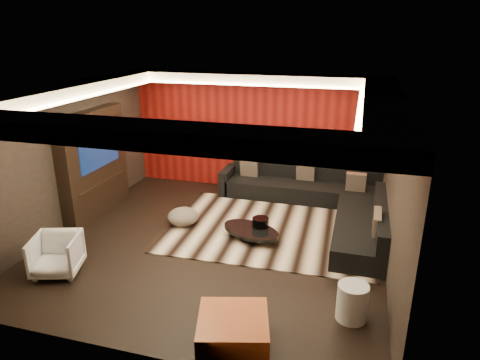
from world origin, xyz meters
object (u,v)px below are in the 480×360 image
(coffee_table, at_px, (251,234))
(sectional_sofa, at_px, (321,202))
(drum_stool, at_px, (260,227))
(orange_ottoman, at_px, (233,331))
(armchair, at_px, (56,255))
(white_side_table, at_px, (352,302))

(coffee_table, relative_size, sectional_sofa, 0.32)
(drum_stool, relative_size, sectional_sofa, 0.10)
(orange_ottoman, distance_m, armchair, 3.31)
(sectional_sofa, bearing_deg, drum_stool, -124.86)
(sectional_sofa, bearing_deg, armchair, -137.24)
(sectional_sofa, bearing_deg, coffee_table, -125.65)
(drum_stool, relative_size, orange_ottoman, 0.42)
(armchair, distance_m, sectional_sofa, 5.24)
(coffee_table, distance_m, white_side_table, 2.67)
(white_side_table, bearing_deg, orange_ottoman, -146.94)
(coffee_table, height_order, white_side_table, white_side_table)
(drum_stool, height_order, orange_ottoman, drum_stool)
(sectional_sofa, bearing_deg, white_side_table, -77.48)
(drum_stool, xyz_separation_m, orange_ottoman, (0.35, -2.95, -0.01))
(drum_stool, distance_m, white_side_table, 2.68)
(drum_stool, height_order, sectional_sofa, sectional_sofa)
(armchair, bearing_deg, drum_stool, 18.86)
(white_side_table, xyz_separation_m, sectional_sofa, (-0.77, 3.45, 0.00))
(drum_stool, bearing_deg, sectional_sofa, 55.14)
(sectional_sofa, bearing_deg, orange_ottoman, -98.36)
(coffee_table, relative_size, armchair, 1.62)
(orange_ottoman, bearing_deg, coffee_table, 100.01)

